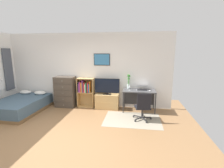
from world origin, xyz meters
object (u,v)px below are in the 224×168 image
television (107,87)px  computer_mouse (150,91)px  bookshelf (85,90)px  laptop (142,88)px  wine_glass (130,87)px  bed (21,105)px  office_chair (143,106)px  bamboo_vase (129,81)px  tv_stand (107,101)px  dresser (65,92)px  desk (139,94)px

television → computer_mouse: size_ratio=8.58×
bookshelf → television: size_ratio=1.21×
laptop → wine_glass: (-0.42, -0.14, 0.07)m
bookshelf → laptop: size_ratio=2.62×
bed → office_chair: (4.13, -0.15, 0.23)m
bookshelf → bamboo_vase: 1.63m
laptop → wine_glass: wine_glass is taller
bookshelf → tv_stand: (0.83, -0.04, -0.39)m
bed → dresser: size_ratio=1.74×
office_chair → computer_mouse: (0.24, 0.73, 0.30)m
bamboo_vase → computer_mouse: bearing=-21.2°
bed → bookshelf: bearing=22.5°
office_chair → wine_glass: size_ratio=4.78×
desk → office_chair: office_chair is taller
television → bamboo_vase: size_ratio=1.72×
bookshelf → computer_mouse: (2.32, -0.23, 0.10)m
tv_stand → television: (0.00, -0.02, 0.55)m
tv_stand → desk: (1.14, -0.02, 0.34)m
bookshelf → computer_mouse: 2.33m
laptop → bamboo_vase: (-0.47, 0.13, 0.20)m
laptop → computer_mouse: bearing=-31.5°
dresser → desk: bearing=-0.1°
bookshelf → bed: bearing=-158.3°
bed → bamboo_vase: bamboo_vase is taller
bookshelf → wine_glass: size_ratio=6.01×
laptop → television: bearing=178.1°
office_chair → bamboo_vase: size_ratio=1.66×
desk → office_chair: 0.92m
tv_stand → desk: size_ratio=0.76×
bed → laptop: 4.22m
bookshelf → bamboo_vase: bearing=1.8°
bed → tv_stand: 2.99m
bookshelf → wine_glass: bearing=-7.7°
tv_stand → bookshelf: bearing=176.9°
dresser → television: bearing=-0.3°
bookshelf → laptop: 2.07m
dresser → desk: (2.72, -0.00, 0.04)m
bookshelf → bamboo_vase: bamboo_vase is taller
bookshelf → television: bearing=-4.6°
dresser → bamboo_vase: bamboo_vase is taller
computer_mouse → bamboo_vase: size_ratio=0.20×
bed → wine_glass: size_ratio=10.91×
television → computer_mouse: television is taller
bookshelf → desk: bookshelf is taller
television → bookshelf: bearing=175.4°
bamboo_vase → dresser: bearing=-177.3°
bookshelf → desk: 1.97m
office_chair → tv_stand: bearing=133.7°
computer_mouse → bamboo_vase: 0.82m
bookshelf → wine_glass: bookshelf is taller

